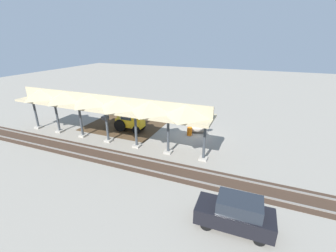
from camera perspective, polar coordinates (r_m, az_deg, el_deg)
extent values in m
plane|color=gray|center=(25.05, 6.33, -2.19)|extent=(120.00, 120.00, 0.00)
cube|color=#42301E|center=(27.99, -10.95, 0.14)|extent=(8.97, 7.00, 0.01)
cube|color=#9E998E|center=(20.18, 8.94, -8.15)|extent=(0.70, 0.70, 0.20)
cylinder|color=#383D42|center=(19.40, 9.22, -3.77)|extent=(0.24, 0.24, 3.60)
cube|color=#9E998E|center=(21.04, 0.03, -6.56)|extent=(0.70, 0.70, 0.20)
cylinder|color=#383D42|center=(20.30, 0.03, -2.32)|extent=(0.24, 0.24, 3.60)
cube|color=#9E998E|center=(22.37, -7.94, -4.99)|extent=(0.70, 0.70, 0.20)
cylinder|color=#383D42|center=(21.67, -8.17, -0.96)|extent=(0.24, 0.24, 3.60)
cube|color=#9E998E|center=(24.09, -14.87, -3.54)|extent=(0.70, 0.70, 0.20)
cylinder|color=#383D42|center=(23.45, -15.25, 0.23)|extent=(0.24, 0.24, 3.60)
cube|color=#9E998E|center=(26.12, -20.77, -2.26)|extent=(0.70, 0.70, 0.20)
cylinder|color=#383D42|center=(25.53, -21.27, 1.24)|extent=(0.24, 0.24, 3.60)
cube|color=#9E998E|center=(28.41, -25.77, -1.16)|extent=(0.70, 0.70, 0.20)
cylinder|color=#383D42|center=(27.86, -26.33, 2.07)|extent=(0.24, 0.24, 3.60)
cube|color=#9E998E|center=(30.88, -30.00, -0.22)|extent=(0.70, 0.70, 0.20)
cylinder|color=#383D42|center=(30.38, -30.58, 2.76)|extent=(0.24, 0.24, 3.60)
cube|color=tan|center=(22.85, -15.71, 4.68)|extent=(21.21, 3.20, 0.20)
cube|color=tan|center=(22.69, -15.88, 6.25)|extent=(21.21, 0.20, 1.10)
pyramid|color=tan|center=(18.88, 4.74, 4.03)|extent=(3.00, 3.20, 1.10)
pyramid|color=tan|center=(20.08, -4.40, 5.10)|extent=(3.00, 3.20, 1.10)
pyramid|color=tan|center=(21.72, -12.36, 5.92)|extent=(3.00, 3.20, 1.10)
pyramid|color=tan|center=(23.73, -19.10, 6.53)|extent=(3.00, 3.20, 1.10)
pyramid|color=tan|center=(26.01, -24.74, 6.97)|extent=(3.00, 3.20, 1.10)
pyramid|color=tan|center=(28.49, -29.45, 7.28)|extent=(3.00, 3.20, 1.10)
cube|color=slate|center=(19.09, 0.39, -9.79)|extent=(60.00, 0.08, 0.15)
cube|color=slate|center=(17.97, -1.34, -11.99)|extent=(60.00, 0.08, 0.15)
cube|color=#38281E|center=(18.56, -0.45, -11.02)|extent=(60.00, 2.58, 0.03)
cylinder|color=gray|center=(24.45, 9.26, -0.35)|extent=(0.06, 0.06, 2.05)
cylinder|color=red|center=(24.16, 9.37, 1.50)|extent=(0.74, 0.25, 0.76)
cube|color=yellow|center=(26.09, -9.55, 0.92)|extent=(3.22, 1.36, 0.90)
cube|color=#1E262D|center=(25.82, -10.09, 3.36)|extent=(1.32, 1.19, 1.40)
cube|color=yellow|center=(25.37, -7.64, 2.11)|extent=(1.17, 1.11, 0.50)
cylinder|color=black|center=(27.23, -10.51, 1.13)|extent=(1.41, 0.33, 1.40)
cylinder|color=black|center=(26.11, -12.12, 0.11)|extent=(1.41, 0.33, 1.40)
cylinder|color=black|center=(26.30, -6.72, 0.03)|extent=(0.91, 0.32, 0.90)
cylinder|color=black|center=(25.24, -8.08, -0.97)|extent=(0.91, 0.32, 0.90)
cylinder|color=yellow|center=(26.81, -13.51, 3.67)|extent=(1.07, 0.20, 1.41)
cylinder|color=yellow|center=(27.37, -15.08, 3.56)|extent=(1.07, 0.18, 1.68)
cube|color=#47474C|center=(27.88, -15.70, 2.09)|extent=(0.61, 0.81, 0.40)
cone|color=#42301E|center=(29.58, -12.31, 1.19)|extent=(5.03, 5.03, 2.09)
cylinder|color=#9E9384|center=(25.55, 7.63, -0.59)|extent=(1.66, 1.35, 0.96)
cylinder|color=black|center=(25.52, 6.01, -0.54)|extent=(0.20, 0.60, 0.63)
cube|color=black|center=(13.88, 16.41, -21.10)|extent=(4.23, 1.83, 0.95)
cube|color=#1E232B|center=(13.34, 17.75, -18.54)|extent=(2.38, 1.58, 0.73)
cylinder|color=black|center=(13.75, 9.60, -23.61)|extent=(0.60, 0.21, 0.60)
cylinder|color=black|center=(14.82, 10.86, -19.74)|extent=(0.60, 0.21, 0.60)
cylinder|color=black|center=(13.73, 22.20, -25.30)|extent=(0.60, 0.21, 0.60)
cylinder|color=black|center=(14.80, 22.22, -21.26)|extent=(0.60, 0.21, 0.60)
cylinder|color=orange|center=(24.71, 5.50, -1.36)|extent=(0.56, 0.56, 0.90)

